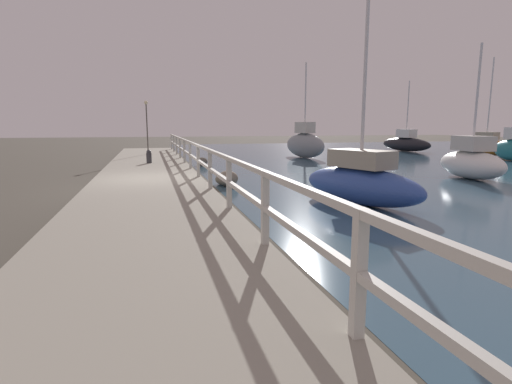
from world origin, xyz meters
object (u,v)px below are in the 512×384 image
Objects in this scene: sailboat_black at (406,143)px; sailboat_blue at (360,182)px; dock_lamp at (147,118)px; mooring_bollard at (149,156)px; sailboat_gray at (305,144)px; sailboat_white at (471,162)px; sailboat_orange at (486,146)px.

sailboat_black is 0.89× the size of sailboat_blue.
dock_lamp is at bearing -177.92° from sailboat_black.
sailboat_black is at bearing 24.02° from mooring_bollard.
sailboat_gray is 0.95× the size of sailboat_blue.
sailboat_black is at bearing 13.84° from sailboat_gray.
sailboat_orange reaches higher than sailboat_white.
dock_lamp reaches higher than mooring_bollard.
sailboat_orange is (2.26, -5.62, -0.01)m from sailboat_black.
sailboat_blue reaches higher than sailboat_gray.
dock_lamp is 22.38m from sailboat_orange.
sailboat_white is (12.04, -6.29, 0.03)m from mooring_bollard.
sailboat_white is at bearing -85.06° from sailboat_gray.
mooring_bollard is 13.59m from sailboat_white.
sailboat_gray reaches higher than dock_lamp.
sailboat_orange reaches higher than mooring_bollard.
sailboat_orange is (22.14, -2.71, -1.81)m from dock_lamp.
sailboat_white is 7.53m from sailboat_blue.
sailboat_black is (10.25, 4.00, -0.25)m from sailboat_gray.
sailboat_blue is at bearing -134.26° from sailboat_black.
mooring_bollard is 0.10× the size of sailboat_gray.
mooring_bollard is 0.11× the size of sailboat_black.
sailboat_black is (7.80, 15.13, -0.02)m from sailboat_white.
sailboat_white is at bearing -123.52° from sailboat_black.
dock_lamp is 20.18m from sailboat_black.
sailboat_gray is (9.63, -1.09, -1.56)m from dock_lamp.
sailboat_orange reaches higher than sailboat_gray.
mooring_bollard is 21.72m from sailboat_black.
dock_lamp is at bearing 141.87° from sailboat_white.
sailboat_gray is at bearing 26.78° from mooring_bollard.
dock_lamp is 0.62× the size of sailboat_white.
mooring_bollard is 22.33m from sailboat_orange.
sailboat_blue is at bearing -71.03° from dock_lamp.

